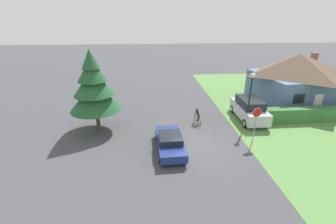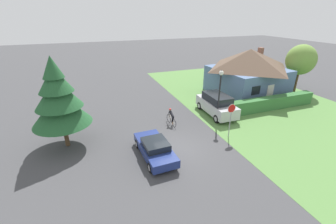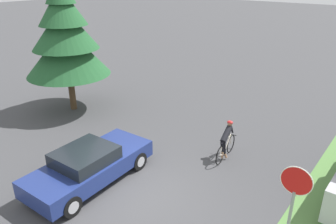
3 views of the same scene
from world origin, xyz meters
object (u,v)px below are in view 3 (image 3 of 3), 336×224
object	(u,v)px
sedan_left_lane	(90,165)
cyclist	(226,141)
stop_sign	(293,200)
conifer_tall_near	(65,36)

from	to	relation	value
sedan_left_lane	cyclist	xyz separation A→B (m)	(2.76, 4.08, 0.06)
cyclist	stop_sign	bearing A→B (deg)	-141.70
sedan_left_lane	conifer_tall_near	xyz separation A→B (m)	(-5.62, 3.59, 3.02)
sedan_left_lane	conifer_tall_near	distance (m)	7.32
sedan_left_lane	stop_sign	world-z (taller)	stop_sign
sedan_left_lane	stop_sign	bearing A→B (deg)	-87.36
sedan_left_lane	stop_sign	xyz separation A→B (m)	(6.21, 0.53, 1.30)
cyclist	conifer_tall_near	xyz separation A→B (m)	(-8.38, -0.50, 2.95)
cyclist	stop_sign	xyz separation A→B (m)	(3.45, -3.55, 1.24)
stop_sign	conifer_tall_near	world-z (taller)	conifer_tall_near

